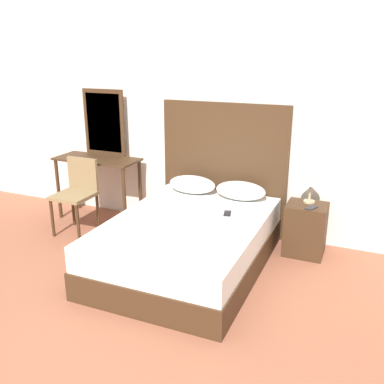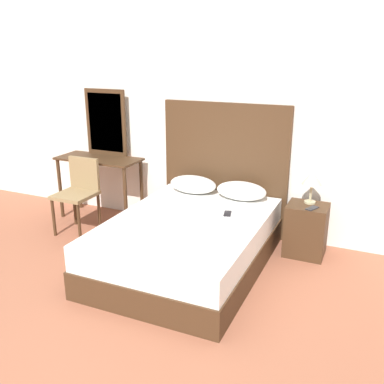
# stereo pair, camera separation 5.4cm
# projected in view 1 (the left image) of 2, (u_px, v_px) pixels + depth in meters

# --- Properties ---
(ground_plane) EXTENTS (16.00, 16.00, 0.00)m
(ground_plane) POSITION_uv_depth(u_px,v_px,m) (103.00, 345.00, 3.15)
(ground_plane) COLOR #9E5B42
(wall_back) EXTENTS (10.00, 0.06, 2.70)m
(wall_back) POSITION_uv_depth(u_px,v_px,m) (220.00, 116.00, 4.87)
(wall_back) COLOR white
(wall_back) RESTS_ON ground_plane
(bed) EXTENTS (1.42, 1.99, 0.51)m
(bed) POSITION_uv_depth(u_px,v_px,m) (188.00, 243.00, 4.23)
(bed) COLOR #422B19
(bed) RESTS_ON ground_plane
(headboard) EXTENTS (1.49, 0.05, 1.52)m
(headboard) POSITION_uv_depth(u_px,v_px,m) (223.00, 169.00, 4.96)
(headboard) COLOR #422B19
(headboard) RESTS_ON ground_plane
(pillow_left) EXTENTS (0.56, 0.34, 0.19)m
(pillow_left) POSITION_uv_depth(u_px,v_px,m) (192.00, 184.00, 4.91)
(pillow_left) COLOR white
(pillow_left) RESTS_ON bed
(pillow_right) EXTENTS (0.56, 0.34, 0.19)m
(pillow_right) POSITION_uv_depth(u_px,v_px,m) (241.00, 191.00, 4.69)
(pillow_right) COLOR white
(pillow_right) RESTS_ON bed
(phone_on_bed) EXTENTS (0.11, 0.16, 0.01)m
(phone_on_bed) POSITION_uv_depth(u_px,v_px,m) (227.00, 213.00, 4.29)
(phone_on_bed) COLOR black
(phone_on_bed) RESTS_ON bed
(nightstand) EXTENTS (0.41, 0.36, 0.56)m
(nightstand) POSITION_uv_depth(u_px,v_px,m) (305.00, 229.00, 4.49)
(nightstand) COLOR #422B19
(nightstand) RESTS_ON ground_plane
(table_lamp) EXTENTS (0.20, 0.20, 0.35)m
(table_lamp) POSITION_uv_depth(u_px,v_px,m) (311.00, 178.00, 4.38)
(table_lamp) COLOR tan
(table_lamp) RESTS_ON nightstand
(phone_on_nightstand) EXTENTS (0.12, 0.17, 0.01)m
(phone_on_nightstand) POSITION_uv_depth(u_px,v_px,m) (312.00, 208.00, 4.31)
(phone_on_nightstand) COLOR #232328
(phone_on_nightstand) RESTS_ON nightstand
(vanity_desk) EXTENTS (1.06, 0.46, 0.80)m
(vanity_desk) POSITION_uv_depth(u_px,v_px,m) (98.00, 169.00, 5.35)
(vanity_desk) COLOR #422B19
(vanity_desk) RESTS_ON ground_plane
(vanity_mirror) EXTENTS (0.57, 0.03, 0.82)m
(vanity_mirror) POSITION_uv_depth(u_px,v_px,m) (104.00, 123.00, 5.35)
(vanity_mirror) COLOR #422B19
(vanity_mirror) RESTS_ON vanity_desk
(chair) EXTENTS (0.42, 0.44, 0.87)m
(chair) POSITION_uv_depth(u_px,v_px,m) (78.00, 190.00, 5.00)
(chair) COLOR olive
(chair) RESTS_ON ground_plane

